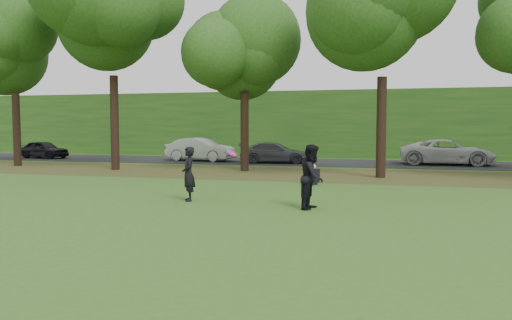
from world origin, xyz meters
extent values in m
plane|color=#30591B|center=(0.00, 0.00, 0.00)|extent=(120.00, 120.00, 0.00)
cube|color=#4A311A|center=(0.00, 13.00, 0.01)|extent=(60.00, 7.00, 0.01)
cube|color=black|center=(0.00, 21.00, 0.01)|extent=(70.00, 7.00, 0.02)
cube|color=#1A4915|center=(0.00, 27.00, 2.50)|extent=(70.00, 3.00, 5.00)
imported|color=black|center=(-1.79, 3.41, 0.87)|extent=(0.67, 0.76, 1.74)
imported|color=black|center=(2.25, 2.95, 0.93)|extent=(0.84, 1.00, 1.87)
imported|color=black|center=(-20.00, 19.73, 0.66)|extent=(3.88, 1.90, 1.28)
imported|color=#B6BBBE|center=(-7.97, 20.23, 0.79)|extent=(4.86, 2.22, 1.54)
imported|color=#484A51|center=(-2.68, 19.68, 0.67)|extent=(4.67, 2.39, 1.30)
imported|color=silver|center=(7.77, 20.91, 0.79)|extent=(5.58, 2.65, 1.54)
cylinder|color=#EC1385|center=(-0.35, 3.52, 1.51)|extent=(0.35, 0.37, 0.16)
cube|color=black|center=(1.28, 8.66, 0.08)|extent=(0.59, 0.67, 0.16)
cube|color=black|center=(1.39, 8.92, 0.36)|extent=(0.52, 0.48, 0.56)
sphere|color=tan|center=(1.39, 8.92, 0.72)|extent=(0.22, 0.22, 0.22)
cylinder|color=black|center=(-17.00, 13.60, 2.14)|extent=(0.44, 0.44, 4.28)
sphere|color=#1A4915|center=(-17.00, 13.60, 7.14)|extent=(6.00, 6.00, 6.00)
cylinder|color=black|center=(-10.00, 12.80, 2.54)|extent=(0.44, 0.44, 5.08)
sphere|color=#1A4915|center=(-10.00, 12.80, 8.47)|extent=(7.20, 7.20, 7.20)
cylinder|color=black|center=(-3.00, 13.90, 2.06)|extent=(0.44, 0.44, 4.12)
sphere|color=#1A4915|center=(-3.00, 13.90, 6.86)|extent=(5.80, 5.80, 5.80)
cylinder|color=black|center=(4.00, 12.30, 2.31)|extent=(0.44, 0.44, 4.62)
sphere|color=#1A4915|center=(4.00, 12.30, 7.70)|extent=(6.60, 6.60, 6.60)
camera|label=1|loc=(4.39, -11.29, 2.42)|focal=35.00mm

